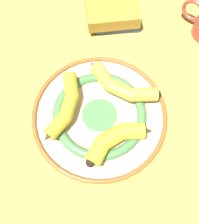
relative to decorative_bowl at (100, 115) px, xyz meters
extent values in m
plane|color=gold|center=(-0.02, -0.01, -0.02)|extent=(2.80, 2.80, 0.00)
cylinder|color=beige|center=(0.00, 0.00, -0.01)|extent=(0.33, 0.33, 0.02)
torus|color=#4C894C|center=(0.00, 0.00, 0.01)|extent=(0.24, 0.24, 0.02)
cylinder|color=#4C894C|center=(0.00, 0.00, 0.00)|extent=(0.09, 0.09, 0.00)
torus|color=#995B28|center=(0.00, 0.00, 0.00)|extent=(0.34, 0.34, 0.01)
cylinder|color=gold|center=(0.00, 0.10, 0.04)|extent=(0.06, 0.07, 0.03)
cylinder|color=gold|center=(0.05, 0.06, 0.04)|extent=(0.07, 0.06, 0.03)
cylinder|color=gold|center=(0.11, 0.04, 0.04)|extent=(0.07, 0.04, 0.03)
sphere|color=gold|center=(0.02, 0.07, 0.04)|extent=(0.03, 0.03, 0.03)
sphere|color=gold|center=(0.08, 0.04, 0.04)|extent=(0.03, 0.03, 0.03)
cone|color=#472D19|center=(-0.01, 0.12, 0.04)|extent=(0.04, 0.04, 0.03)
sphere|color=black|center=(0.14, 0.05, 0.04)|extent=(0.02, 0.02, 0.02)
cylinder|color=yellow|center=(0.08, -0.05, 0.04)|extent=(0.05, 0.04, 0.04)
cylinder|color=yellow|center=(0.03, -0.07, 0.04)|extent=(0.06, 0.06, 0.04)
cylinder|color=yellow|center=(0.00, -0.10, 0.04)|extent=(0.06, 0.06, 0.04)
sphere|color=yellow|center=(0.05, -0.05, 0.04)|extent=(0.04, 0.04, 0.04)
sphere|color=yellow|center=(0.01, -0.08, 0.04)|extent=(0.04, 0.04, 0.04)
cone|color=#472D19|center=(0.10, -0.05, 0.04)|extent=(0.04, 0.03, 0.03)
sphere|color=black|center=(-0.01, -0.13, 0.04)|extent=(0.02, 0.02, 0.02)
cylinder|color=gold|center=(-0.10, -0.04, 0.04)|extent=(0.06, 0.07, 0.03)
cylinder|color=gold|center=(-0.07, 0.01, 0.04)|extent=(0.05, 0.06, 0.03)
cylinder|color=gold|center=(-0.07, 0.07, 0.04)|extent=(0.04, 0.06, 0.03)
sphere|color=gold|center=(-0.08, -0.02, 0.04)|extent=(0.03, 0.03, 0.03)
sphere|color=gold|center=(-0.07, 0.04, 0.04)|extent=(0.03, 0.03, 0.03)
cone|color=#472D19|center=(-0.12, -0.07, 0.04)|extent=(0.04, 0.04, 0.03)
sphere|color=black|center=(-0.08, 0.09, 0.04)|extent=(0.02, 0.02, 0.02)
cube|color=#2D4C84|center=(0.04, 0.36, -0.01)|extent=(0.15, 0.20, 0.02)
cube|color=white|center=(0.04, 0.36, -0.01)|extent=(0.14, 0.19, 0.02)
cube|color=#B28933|center=(0.02, 0.36, 0.02)|extent=(0.18, 0.22, 0.04)
torus|color=#B24238|center=(0.26, 0.32, 0.03)|extent=(0.06, 0.05, 0.07)
camera|label=1|loc=(0.01, -0.24, 0.61)|focal=42.00mm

